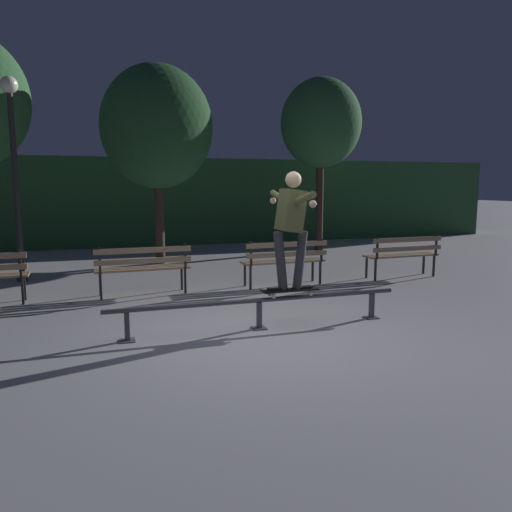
% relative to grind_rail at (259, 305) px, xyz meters
% --- Properties ---
extents(ground_plane, '(90.00, 90.00, 0.00)m').
position_rel_grind_rail_xyz_m(ground_plane, '(0.00, -0.27, -0.32)').
color(ground_plane, '#99999E').
extents(hedge_backdrop, '(24.00, 1.20, 2.72)m').
position_rel_grind_rail_xyz_m(hedge_backdrop, '(0.00, 9.96, 1.04)').
color(hedge_backdrop, '#2D5B33').
rests_on(hedge_backdrop, ground).
extents(grind_rail, '(3.98, 0.18, 0.41)m').
position_rel_grind_rail_xyz_m(grind_rail, '(0.00, 0.00, 0.00)').
color(grind_rail, '#47474C').
rests_on(grind_rail, ground).
extents(skateboard, '(0.78, 0.21, 0.09)m').
position_rel_grind_rail_xyz_m(skateboard, '(0.43, 0.00, 0.17)').
color(skateboard, black).
rests_on(skateboard, grind_rail).
extents(skateboarder, '(0.62, 1.41, 1.56)m').
position_rel_grind_rail_xyz_m(skateboarder, '(0.44, 0.00, 1.10)').
color(skateboarder, black).
rests_on(skateboarder, skateboard).
extents(park_bench_left_center, '(1.61, 0.46, 0.88)m').
position_rel_grind_rail_xyz_m(park_bench_left_center, '(-1.26, 2.47, 0.22)').
color(park_bench_left_center, '#282623').
rests_on(park_bench_left_center, ground).
extents(park_bench_right_center, '(1.61, 0.46, 0.88)m').
position_rel_grind_rail_xyz_m(park_bench_right_center, '(1.33, 2.47, 0.22)').
color(park_bench_right_center, '#282623').
rests_on(park_bench_right_center, ground).
extents(park_bench_rightmost, '(1.61, 0.46, 0.88)m').
position_rel_grind_rail_xyz_m(park_bench_rightmost, '(3.92, 2.47, 0.22)').
color(park_bench_rightmost, '#282623').
rests_on(park_bench_rightmost, ground).
extents(tree_far_right, '(2.28, 2.28, 4.88)m').
position_rel_grind_rail_xyz_m(tree_far_right, '(4.19, 7.02, 3.28)').
color(tree_far_right, '#3D2D23').
rests_on(tree_far_right, ground).
extents(tree_behind_benches, '(2.60, 2.60, 4.66)m').
position_rel_grind_rail_xyz_m(tree_behind_benches, '(-0.54, 5.94, 2.90)').
color(tree_behind_benches, '#3D2D23').
rests_on(tree_behind_benches, ground).
extents(lamp_post_left, '(0.32, 0.32, 3.90)m').
position_rel_grind_rail_xyz_m(lamp_post_left, '(-3.43, 4.52, 2.16)').
color(lamp_post_left, '#282623').
rests_on(lamp_post_left, ground).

